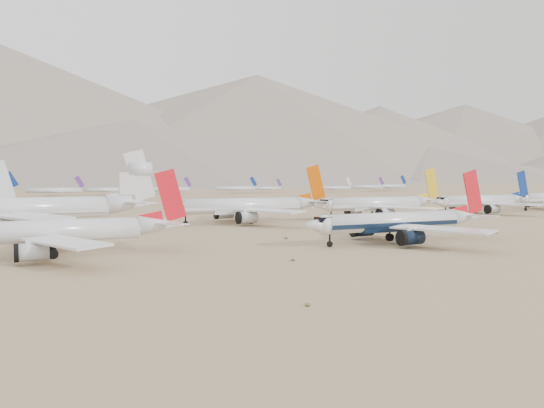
# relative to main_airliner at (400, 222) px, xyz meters

# --- Properties ---
(ground) EXTENTS (7000.00, 7000.00, 0.00)m
(ground) POSITION_rel_main_airliner_xyz_m (10.03, 2.10, -4.55)
(ground) COLOR #927855
(ground) RESTS_ON ground
(main_airliner) EXTENTS (46.89, 45.80, 16.55)m
(main_airliner) POSITION_rel_main_airliner_xyz_m (0.00, 0.00, 0.00)
(main_airliner) COLOR silver
(main_airliner) RESTS_ON ground
(second_airliner) EXTENTS (46.24, 45.20, 16.40)m
(second_airliner) POSITION_rel_main_airliner_xyz_m (-70.85, 10.91, 0.04)
(second_airliner) COLOR silver
(second_airliner) RESTS_ON ground
(row2_navy_widebody) EXTENTS (48.94, 47.86, 17.41)m
(row2_navy_widebody) POSITION_rel_main_airliner_xyz_m (90.23, 59.73, 0.31)
(row2_navy_widebody) COLOR silver
(row2_navy_widebody) RESTS_ON ground
(row2_gold_tail) EXTENTS (50.76, 49.64, 18.07)m
(row2_gold_tail) POSITION_rel_main_airliner_xyz_m (37.43, 56.95, 0.50)
(row2_gold_tail) COLOR silver
(row2_gold_tail) RESTS_ON ground
(row2_orange_tail) EXTENTS (52.78, 51.63, 18.83)m
(row2_orange_tail) POSITION_rel_main_airliner_xyz_m (-10.99, 60.64, 0.73)
(row2_orange_tail) COLOR silver
(row2_orange_tail) RESTS_ON ground
(row2_white_trijet) EXTENTS (63.55, 62.11, 22.52)m
(row2_white_trijet) POSITION_rel_main_airliner_xyz_m (-75.08, 56.71, 1.97)
(row2_white_trijet) COLOR silver
(row2_white_trijet) RESTS_ON ground
(distant_storage_row) EXTENTS (560.57, 66.38, 16.23)m
(distant_storage_row) POSITION_rel_main_airliner_xyz_m (6.56, 333.34, -0.19)
(distant_storage_row) COLOR silver
(distant_storage_row) RESTS_ON ground
(mountain_range) EXTENTS (7354.00, 3024.00, 470.00)m
(mountain_range) POSITION_rel_main_airliner_xyz_m (80.21, 1650.11, 185.77)
(mountain_range) COLOR slate
(mountain_range) RESTS_ON ground
(foothills) EXTENTS (4637.50, 1395.00, 155.00)m
(foothills) POSITION_rel_main_airliner_xyz_m (536.71, 1102.10, 62.60)
(foothills) COLOR slate
(foothills) RESTS_ON ground
(desert_scrub) EXTENTS (261.14, 126.06, 0.63)m
(desert_scrub) POSITION_rel_main_airliner_xyz_m (11.66, -26.42, -4.26)
(desert_scrub) COLOR brown
(desert_scrub) RESTS_ON ground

